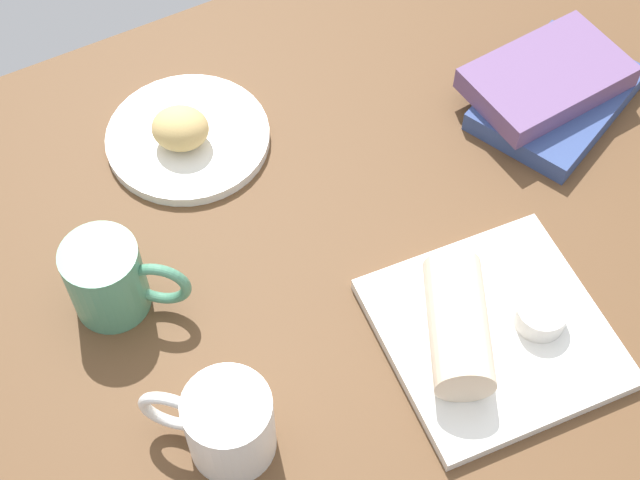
{
  "coord_description": "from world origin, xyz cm",
  "views": [
    {
      "loc": [
        -40.19,
        -52.83,
        95.88
      ],
      "look_at": [
        -11.52,
        -0.06,
        7.0
      ],
      "focal_mm": 53.17,
      "sensor_mm": 36.0,
      "label": 1
    }
  ],
  "objects_px": {
    "scone_pastry": "(180,128)",
    "coffee_mug": "(110,279)",
    "book_stack": "(552,89)",
    "second_mug": "(226,424)",
    "square_plate": "(491,334)",
    "breakfast_wrap": "(458,324)",
    "sauce_cup": "(541,314)",
    "round_plate": "(188,138)"
  },
  "relations": [
    {
      "from": "book_stack",
      "to": "coffee_mug",
      "type": "bearing_deg",
      "value": -178.82
    },
    {
      "from": "sauce_cup",
      "to": "second_mug",
      "type": "bearing_deg",
      "value": 173.45
    },
    {
      "from": "book_stack",
      "to": "second_mug",
      "type": "bearing_deg",
      "value": -158.43
    },
    {
      "from": "sauce_cup",
      "to": "coffee_mug",
      "type": "height_order",
      "value": "coffee_mug"
    },
    {
      "from": "book_stack",
      "to": "scone_pastry",
      "type": "bearing_deg",
      "value": 160.8
    },
    {
      "from": "square_plate",
      "to": "sauce_cup",
      "type": "distance_m",
      "value": 0.06
    },
    {
      "from": "round_plate",
      "to": "square_plate",
      "type": "xyz_separation_m",
      "value": [
        0.18,
        -0.41,
        0.0
      ]
    },
    {
      "from": "breakfast_wrap",
      "to": "second_mug",
      "type": "xyz_separation_m",
      "value": [
        -0.26,
        0.02,
        0.0
      ]
    },
    {
      "from": "round_plate",
      "to": "coffee_mug",
      "type": "distance_m",
      "value": 0.25
    },
    {
      "from": "breakfast_wrap",
      "to": "book_stack",
      "type": "height_order",
      "value": "breakfast_wrap"
    },
    {
      "from": "coffee_mug",
      "to": "book_stack",
      "type": "bearing_deg",
      "value": 1.18
    },
    {
      "from": "round_plate",
      "to": "second_mug",
      "type": "distance_m",
      "value": 0.41
    },
    {
      "from": "sauce_cup",
      "to": "book_stack",
      "type": "distance_m",
      "value": 0.34
    },
    {
      "from": "round_plate",
      "to": "square_plate",
      "type": "distance_m",
      "value": 0.45
    },
    {
      "from": "second_mug",
      "to": "square_plate",
      "type": "bearing_deg",
      "value": -5.0
    },
    {
      "from": "scone_pastry",
      "to": "coffee_mug",
      "type": "xyz_separation_m",
      "value": [
        -0.16,
        -0.17,
        0.01
      ]
    },
    {
      "from": "round_plate",
      "to": "square_plate",
      "type": "height_order",
      "value": "square_plate"
    },
    {
      "from": "round_plate",
      "to": "book_stack",
      "type": "height_order",
      "value": "book_stack"
    },
    {
      "from": "sauce_cup",
      "to": "coffee_mug",
      "type": "relative_size",
      "value": 0.46
    },
    {
      "from": "round_plate",
      "to": "scone_pastry",
      "type": "height_order",
      "value": "scone_pastry"
    },
    {
      "from": "round_plate",
      "to": "sauce_cup",
      "type": "height_order",
      "value": "sauce_cup"
    },
    {
      "from": "breakfast_wrap",
      "to": "book_stack",
      "type": "distance_m",
      "value": 0.38
    },
    {
      "from": "scone_pastry",
      "to": "breakfast_wrap",
      "type": "relative_size",
      "value": 0.47
    },
    {
      "from": "scone_pastry",
      "to": "second_mug",
      "type": "relative_size",
      "value": 0.59
    },
    {
      "from": "square_plate",
      "to": "second_mug",
      "type": "relative_size",
      "value": 1.99
    },
    {
      "from": "coffee_mug",
      "to": "second_mug",
      "type": "distance_m",
      "value": 0.21
    },
    {
      "from": "coffee_mug",
      "to": "breakfast_wrap",
      "type": "bearing_deg",
      "value": -36.87
    },
    {
      "from": "book_stack",
      "to": "round_plate",
      "type": "bearing_deg",
      "value": 159.34
    },
    {
      "from": "sauce_cup",
      "to": "second_mug",
      "type": "xyz_separation_m",
      "value": [
        -0.35,
        0.04,
        0.02
      ]
    },
    {
      "from": "square_plate",
      "to": "second_mug",
      "type": "xyz_separation_m",
      "value": [
        -0.3,
        0.03,
        0.04
      ]
    },
    {
      "from": "scone_pastry",
      "to": "breakfast_wrap",
      "type": "distance_m",
      "value": 0.42
    },
    {
      "from": "sauce_cup",
      "to": "second_mug",
      "type": "height_order",
      "value": "second_mug"
    },
    {
      "from": "scone_pastry",
      "to": "breakfast_wrap",
      "type": "xyz_separation_m",
      "value": [
        0.15,
        -0.39,
        0.01
      ]
    },
    {
      "from": "sauce_cup",
      "to": "second_mug",
      "type": "relative_size",
      "value": 0.47
    },
    {
      "from": "sauce_cup",
      "to": "book_stack",
      "type": "relative_size",
      "value": 0.22
    },
    {
      "from": "second_mug",
      "to": "sauce_cup",
      "type": "bearing_deg",
      "value": -6.55
    },
    {
      "from": "round_plate",
      "to": "scone_pastry",
      "type": "bearing_deg",
      "value": -139.01
    },
    {
      "from": "round_plate",
      "to": "scone_pastry",
      "type": "distance_m",
      "value": 0.04
    },
    {
      "from": "round_plate",
      "to": "sauce_cup",
      "type": "bearing_deg",
      "value": -62.07
    },
    {
      "from": "second_mug",
      "to": "breakfast_wrap",
      "type": "bearing_deg",
      "value": -3.32
    },
    {
      "from": "square_plate",
      "to": "breakfast_wrap",
      "type": "relative_size",
      "value": 1.58
    },
    {
      "from": "breakfast_wrap",
      "to": "coffee_mug",
      "type": "relative_size",
      "value": 1.22
    }
  ]
}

